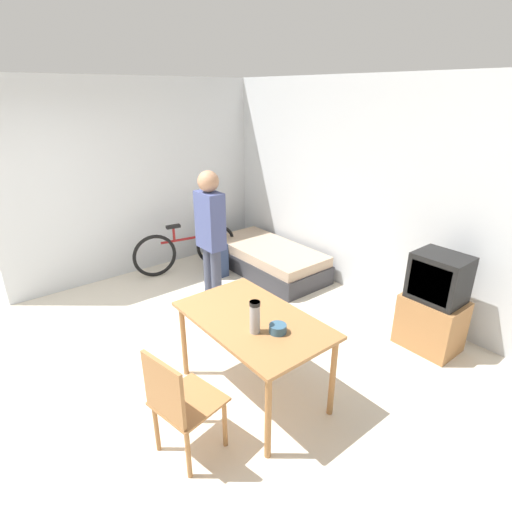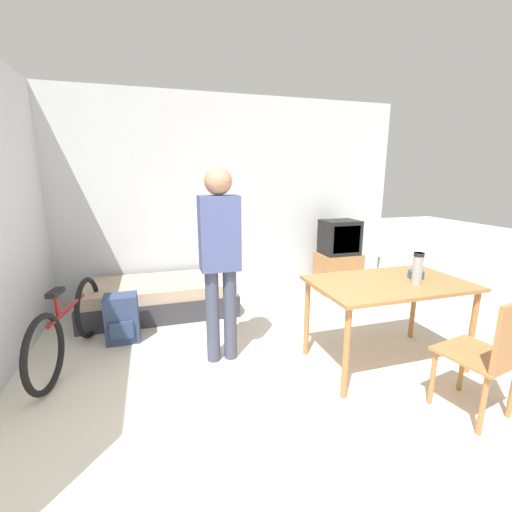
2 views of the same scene
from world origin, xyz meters
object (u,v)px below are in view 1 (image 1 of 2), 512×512
(tv, at_px, (434,305))
(person_standing, at_px, (211,234))
(wooden_chair, at_px, (178,401))
(mate_bowl, at_px, (278,329))
(thermos_flask, at_px, (255,316))
(dining_table, at_px, (253,327))
(bicycle, at_px, (186,249))
(daybed, at_px, (269,259))
(backpack, at_px, (216,259))

(tv, bearing_deg, person_standing, -145.10)
(wooden_chair, xyz_separation_m, mate_bowl, (0.09, 0.85, 0.29))
(thermos_flask, bearing_deg, dining_table, 145.71)
(tv, bearing_deg, bicycle, -163.26)
(tv, xyz_separation_m, bicycle, (-3.32, -1.00, -0.16))
(bicycle, height_order, thermos_flask, thermos_flask)
(daybed, height_order, backpack, backpack)
(daybed, distance_m, bicycle, 1.24)
(wooden_chair, xyz_separation_m, backpack, (-2.49, 1.95, -0.27))
(thermos_flask, relative_size, backpack, 0.54)
(person_standing, xyz_separation_m, backpack, (-0.90, 0.63, -0.77))
(backpack, bearing_deg, tv, 14.66)
(tv, height_order, backpack, tv)
(dining_table, xyz_separation_m, wooden_chair, (0.20, -0.83, -0.17))
(mate_bowl, bearing_deg, thermos_flask, -130.27)
(backpack, bearing_deg, daybed, 59.71)
(daybed, xyz_separation_m, bicycle, (-0.82, -0.92, 0.13))
(wooden_chair, bearing_deg, daybed, 128.59)
(tv, height_order, bicycle, tv)
(dining_table, xyz_separation_m, person_standing, (-1.38, 0.49, 0.33))
(bicycle, distance_m, mate_bowl, 3.16)
(bicycle, height_order, person_standing, person_standing)
(thermos_flask, bearing_deg, wooden_chair, -87.67)
(tv, bearing_deg, thermos_flask, -102.23)
(mate_bowl, bearing_deg, bicycle, 164.03)
(tv, height_order, thermos_flask, tv)
(bicycle, relative_size, mate_bowl, 11.50)
(wooden_chair, bearing_deg, person_standing, 140.23)
(daybed, xyz_separation_m, wooden_chair, (2.10, -2.63, 0.32))
(wooden_chair, bearing_deg, mate_bowl, 84.21)
(thermos_flask, xyz_separation_m, mate_bowl, (0.12, 0.14, -0.11))
(wooden_chair, xyz_separation_m, bicycle, (-2.92, 1.71, -0.18))
(dining_table, height_order, thermos_flask, thermos_flask)
(person_standing, relative_size, backpack, 3.49)
(dining_table, relative_size, person_standing, 0.77)
(tv, bearing_deg, wooden_chair, -98.47)
(bicycle, xyz_separation_m, mate_bowl, (3.00, -0.86, 0.48))
(bicycle, xyz_separation_m, backpack, (0.43, 0.24, -0.08))
(tv, distance_m, bicycle, 3.47)
(daybed, height_order, mate_bowl, mate_bowl)
(tv, relative_size, thermos_flask, 3.88)
(daybed, relative_size, bicycle, 1.15)
(dining_table, distance_m, backpack, 2.58)
(dining_table, height_order, bicycle, dining_table)
(bicycle, relative_size, thermos_flask, 5.84)
(mate_bowl, bearing_deg, backpack, 156.86)
(tv, bearing_deg, daybed, -178.13)
(tv, height_order, mate_bowl, tv)
(dining_table, relative_size, thermos_flask, 4.93)
(daybed, height_order, person_standing, person_standing)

